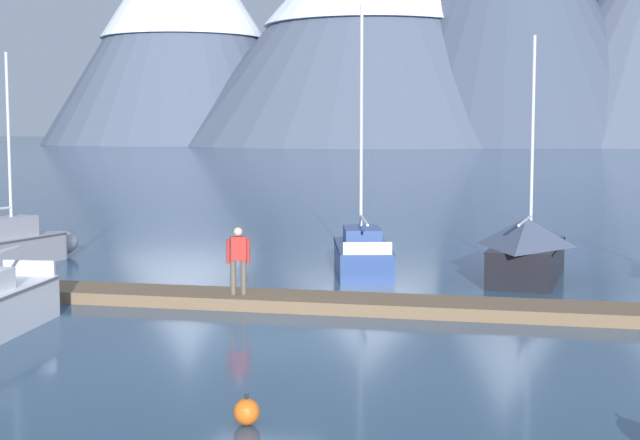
{
  "coord_description": "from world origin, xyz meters",
  "views": [
    {
      "loc": [
        5.55,
        -18.78,
        4.51
      ],
      "look_at": [
        0.0,
        6.0,
        2.0
      ],
      "focal_mm": 53.6,
      "sensor_mm": 36.0,
      "label": 1
    }
  ],
  "objects_px": {
    "sailboat_nearest_berth": "(15,246)",
    "sailboat_mid_dock_port": "(361,253)",
    "sailboat_mid_dock_starboard": "(528,249)",
    "person_on_dock": "(238,256)",
    "mooring_buoy_channel_marker": "(247,412)"
  },
  "relations": [
    {
      "from": "sailboat_mid_dock_port",
      "to": "sailboat_mid_dock_starboard",
      "type": "distance_m",
      "value": 5.09
    },
    {
      "from": "person_on_dock",
      "to": "mooring_buoy_channel_marker",
      "type": "height_order",
      "value": "person_on_dock"
    },
    {
      "from": "sailboat_nearest_berth",
      "to": "sailboat_mid_dock_port",
      "type": "relative_size",
      "value": 0.83
    },
    {
      "from": "sailboat_nearest_berth",
      "to": "person_on_dock",
      "type": "distance_m",
      "value": 10.7
    },
    {
      "from": "sailboat_nearest_berth",
      "to": "mooring_buoy_channel_marker",
      "type": "height_order",
      "value": "sailboat_nearest_berth"
    },
    {
      "from": "sailboat_mid_dock_port",
      "to": "mooring_buoy_channel_marker",
      "type": "bearing_deg",
      "value": -86.25
    },
    {
      "from": "sailboat_nearest_berth",
      "to": "sailboat_mid_dock_starboard",
      "type": "distance_m",
      "value": 16.35
    },
    {
      "from": "sailboat_mid_dock_port",
      "to": "sailboat_mid_dock_starboard",
      "type": "xyz_separation_m",
      "value": [
        5.07,
        -0.36,
        0.3
      ]
    },
    {
      "from": "sailboat_nearest_berth",
      "to": "mooring_buoy_channel_marker",
      "type": "xyz_separation_m",
      "value": [
        12.28,
        -14.42,
        -0.41
      ]
    },
    {
      "from": "sailboat_nearest_berth",
      "to": "person_on_dock",
      "type": "xyz_separation_m",
      "value": [
        9.28,
        -5.29,
        0.65
      ]
    },
    {
      "from": "sailboat_nearest_berth",
      "to": "mooring_buoy_channel_marker",
      "type": "bearing_deg",
      "value": -49.59
    },
    {
      "from": "sailboat_nearest_berth",
      "to": "mooring_buoy_channel_marker",
      "type": "distance_m",
      "value": 18.94
    },
    {
      "from": "person_on_dock",
      "to": "sailboat_nearest_berth",
      "type": "bearing_deg",
      "value": 150.3
    },
    {
      "from": "person_on_dock",
      "to": "sailboat_mid_dock_starboard",
      "type": "bearing_deg",
      "value": 40.48
    },
    {
      "from": "sailboat_mid_dock_port",
      "to": "mooring_buoy_channel_marker",
      "type": "distance_m",
      "value": 15.55
    }
  ]
}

